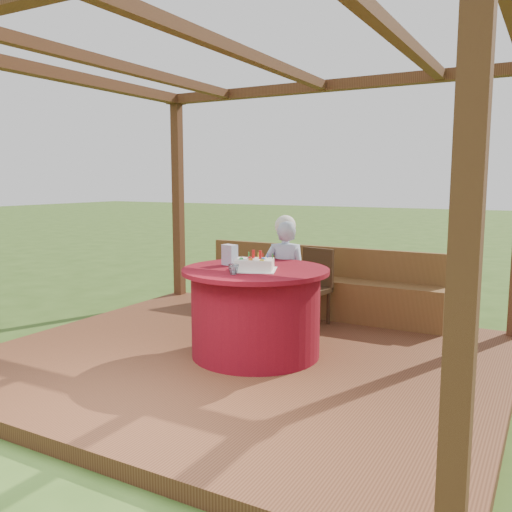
{
  "coord_description": "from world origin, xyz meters",
  "views": [
    {
      "loc": [
        2.43,
        -4.14,
        1.7
      ],
      "look_at": [
        0.0,
        0.25,
        1.0
      ],
      "focal_mm": 38.0,
      "sensor_mm": 36.0,
      "label": 1
    }
  ],
  "objects_px": {
    "chair": "(313,284)",
    "birthday_cake": "(255,264)",
    "bench": "(316,292)",
    "elderly_woman": "(285,275)",
    "drinking_glass": "(233,269)",
    "gift_bag": "(230,255)",
    "table": "(256,311)"
  },
  "relations": [
    {
      "from": "chair",
      "to": "birthday_cake",
      "type": "relative_size",
      "value": 1.74
    },
    {
      "from": "bench",
      "to": "birthday_cake",
      "type": "bearing_deg",
      "value": -85.14
    },
    {
      "from": "chair",
      "to": "elderly_woman",
      "type": "relative_size",
      "value": 0.68
    },
    {
      "from": "elderly_woman",
      "to": "drinking_glass",
      "type": "height_order",
      "value": "elderly_woman"
    },
    {
      "from": "gift_bag",
      "to": "bench",
      "type": "bearing_deg",
      "value": 96.85
    },
    {
      "from": "bench",
      "to": "gift_bag",
      "type": "relative_size",
      "value": 15.64
    },
    {
      "from": "bench",
      "to": "elderly_woman",
      "type": "relative_size",
      "value": 2.42
    },
    {
      "from": "table",
      "to": "chair",
      "type": "distance_m",
      "value": 1.27
    },
    {
      "from": "gift_bag",
      "to": "drinking_glass",
      "type": "height_order",
      "value": "gift_bag"
    },
    {
      "from": "bench",
      "to": "chair",
      "type": "relative_size",
      "value": 3.58
    },
    {
      "from": "table",
      "to": "gift_bag",
      "type": "bearing_deg",
      "value": 170.58
    },
    {
      "from": "bench",
      "to": "birthday_cake",
      "type": "xyz_separation_m",
      "value": [
        0.15,
        -1.77,
        0.59
      ]
    },
    {
      "from": "table",
      "to": "birthday_cake",
      "type": "height_order",
      "value": "birthday_cake"
    },
    {
      "from": "table",
      "to": "bench",
      "type": "bearing_deg",
      "value": 93.76
    },
    {
      "from": "birthday_cake",
      "to": "gift_bag",
      "type": "bearing_deg",
      "value": 157.5
    },
    {
      "from": "table",
      "to": "gift_bag",
      "type": "relative_size",
      "value": 6.89
    },
    {
      "from": "drinking_glass",
      "to": "bench",
      "type": "bearing_deg",
      "value": 92.78
    },
    {
      "from": "gift_bag",
      "to": "chair",
      "type": "bearing_deg",
      "value": 88.66
    },
    {
      "from": "bench",
      "to": "birthday_cake",
      "type": "height_order",
      "value": "birthday_cake"
    },
    {
      "from": "table",
      "to": "gift_bag",
      "type": "height_order",
      "value": "gift_bag"
    },
    {
      "from": "elderly_woman",
      "to": "drinking_glass",
      "type": "bearing_deg",
      "value": -88.22
    },
    {
      "from": "birthday_cake",
      "to": "gift_bag",
      "type": "distance_m",
      "value": 0.37
    },
    {
      "from": "elderly_woman",
      "to": "table",
      "type": "bearing_deg",
      "value": -86.39
    },
    {
      "from": "elderly_woman",
      "to": "birthday_cake",
      "type": "distance_m",
      "value": 0.82
    },
    {
      "from": "bench",
      "to": "table",
      "type": "bearing_deg",
      "value": -86.24
    },
    {
      "from": "bench",
      "to": "table",
      "type": "xyz_separation_m",
      "value": [
        0.11,
        -1.67,
        0.14
      ]
    },
    {
      "from": "chair",
      "to": "birthday_cake",
      "type": "distance_m",
      "value": 1.42
    },
    {
      "from": "elderly_woman",
      "to": "gift_bag",
      "type": "distance_m",
      "value": 0.74
    },
    {
      "from": "bench",
      "to": "table",
      "type": "relative_size",
      "value": 2.27
    },
    {
      "from": "birthday_cake",
      "to": "bench",
      "type": "bearing_deg",
      "value": 94.86
    },
    {
      "from": "chair",
      "to": "gift_bag",
      "type": "distance_m",
      "value": 1.33
    },
    {
      "from": "elderly_woman",
      "to": "gift_bag",
      "type": "bearing_deg",
      "value": -112.05
    }
  ]
}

